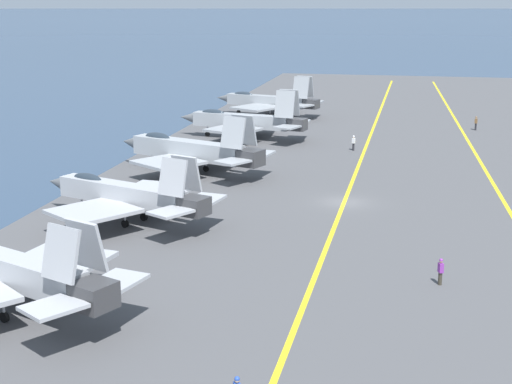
% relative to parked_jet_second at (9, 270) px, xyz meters
% --- Properties ---
extents(ground_plane, '(2000.00, 2000.00, 0.00)m').
position_rel_parked_jet_second_xyz_m(ground_plane, '(27.91, -15.89, -2.92)').
color(ground_plane, '#2D425B').
extents(carrier_deck, '(221.08, 49.55, 0.40)m').
position_rel_parked_jet_second_xyz_m(carrier_deck, '(27.91, -15.89, -2.72)').
color(carrier_deck, '#4C4C4F').
rests_on(carrier_deck, ground).
extents(deck_stripe_foul_line, '(198.71, 10.98, 0.01)m').
position_rel_parked_jet_second_xyz_m(deck_stripe_foul_line, '(27.91, -29.52, -2.52)').
color(deck_stripe_foul_line, yellow).
rests_on(deck_stripe_foul_line, carrier_deck).
extents(deck_stripe_centerline, '(198.97, 0.36, 0.01)m').
position_rel_parked_jet_second_xyz_m(deck_stripe_centerline, '(27.91, -15.89, -2.52)').
color(deck_stripe_centerline, yellow).
rests_on(deck_stripe_centerline, carrier_deck).
extents(parked_jet_second, '(13.02, 16.11, 6.13)m').
position_rel_parked_jet_second_xyz_m(parked_jet_second, '(0.00, 0.00, 0.00)').
color(parked_jet_second, '#A8AAAF').
rests_on(parked_jet_second, carrier_deck).
extents(parked_jet_third, '(13.59, 15.94, 5.83)m').
position_rel_parked_jet_second_xyz_m(parked_jet_third, '(18.14, 0.12, -0.26)').
color(parked_jet_third, '#A8AAAF').
rests_on(parked_jet_third, carrier_deck).
extents(parked_jet_fourth, '(13.48, 17.08, 6.25)m').
position_rel_parked_jet_second_xyz_m(parked_jet_fourth, '(36.14, 0.26, -0.20)').
color(parked_jet_fourth, '#9EA3A8').
rests_on(parked_jet_fourth, carrier_deck).
extents(parked_jet_fifth, '(12.78, 16.75, 6.33)m').
position_rel_parked_jet_second_xyz_m(parked_jet_fifth, '(55.52, -0.86, -0.25)').
color(parked_jet_fifth, '#93999E').
rests_on(parked_jet_fifth, carrier_deck).
extents(parked_jet_sixth, '(13.98, 16.48, 6.10)m').
position_rel_parked_jet_second_xyz_m(parked_jet_sixth, '(74.43, -0.26, -0.29)').
color(parked_jet_sixth, '#93999E').
rests_on(parked_jet_sixth, carrier_deck).
extents(crew_brown_vest, '(0.46, 0.40, 1.83)m').
position_rel_parked_jet_second_xyz_m(crew_brown_vest, '(68.25, -29.16, -1.51)').
color(crew_brown_vest, '#232328').
rests_on(crew_brown_vest, carrier_deck).
extents(crew_white_vest, '(0.45, 0.39, 1.75)m').
position_rel_parked_jet_second_xyz_m(crew_white_vest, '(51.09, -14.64, -1.56)').
color(crew_white_vest, '#232328').
rests_on(crew_white_vest, carrier_deck).
extents(crew_purple_vest, '(0.45, 0.38, 1.70)m').
position_rel_parked_jet_second_xyz_m(crew_purple_vest, '(9.35, -23.61, -1.59)').
color(crew_purple_vest, '#383328').
rests_on(crew_purple_vest, carrier_deck).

